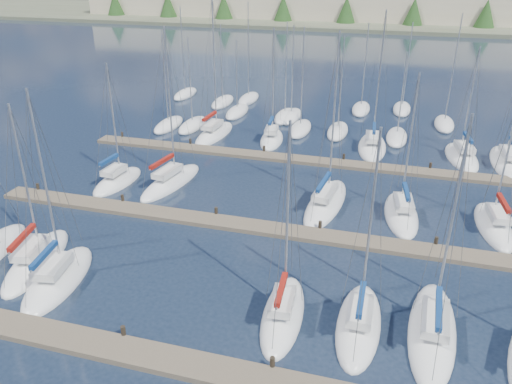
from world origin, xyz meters
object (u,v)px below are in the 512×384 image
(sailboat_f, at_px, (432,331))
(sailboat_p, at_px, (372,146))
(sailboat_o, at_px, (272,139))
(sailboat_d, at_px, (283,314))
(sailboat_c, at_px, (58,279))
(sailboat_e, at_px, (359,324))
(sailboat_h, at_px, (118,181))
(sailboat_m, at_px, (494,226))
(sailboat_r, at_px, (506,163))
(sailboat_l, at_px, (401,214))
(sailboat_b, at_px, (37,260))
(sailboat_q, at_px, (461,157))
(sailboat_i, at_px, (171,182))
(sailboat_n, at_px, (214,134))
(sailboat_k, at_px, (326,203))

(sailboat_f, bearing_deg, sailboat_p, 103.30)
(sailboat_f, distance_m, sailboat_o, 31.38)
(sailboat_d, relative_size, sailboat_c, 0.95)
(sailboat_f, height_order, sailboat_e, sailboat_f)
(sailboat_d, height_order, sailboat_o, sailboat_o)
(sailboat_h, bearing_deg, sailboat_m, 4.99)
(sailboat_h, distance_m, sailboat_m, 30.81)
(sailboat_e, relative_size, sailboat_o, 0.95)
(sailboat_m, bearing_deg, sailboat_c, -156.54)
(sailboat_p, height_order, sailboat_r, sailboat_r)
(sailboat_l, bearing_deg, sailboat_b, -156.52)
(sailboat_b, relative_size, sailboat_q, 0.98)
(sailboat_f, bearing_deg, sailboat_r, 77.04)
(sailboat_h, xyz_separation_m, sailboat_i, (4.60, 1.16, 0.01))
(sailboat_e, bearing_deg, sailboat_q, 74.89)
(sailboat_p, distance_m, sailboat_f, 28.33)
(sailboat_l, distance_m, sailboat_i, 19.61)
(sailboat_e, bearing_deg, sailboat_b, 178.38)
(sailboat_h, height_order, sailboat_l, sailboat_l)
(sailboat_b, bearing_deg, sailboat_m, 12.05)
(sailboat_p, relative_size, sailboat_m, 1.34)
(sailboat_f, relative_size, sailboat_m, 1.18)
(sailboat_m, distance_m, sailboat_n, 30.47)
(sailboat_q, distance_m, sailboat_l, 15.08)
(sailboat_h, bearing_deg, sailboat_k, 6.62)
(sailboat_b, bearing_deg, sailboat_o, 59.67)
(sailboat_q, bearing_deg, sailboat_n, 172.36)
(sailboat_f, relative_size, sailboat_k, 0.89)
(sailboat_l, bearing_deg, sailboat_h, 174.56)
(sailboat_o, xyz_separation_m, sailboat_k, (7.99, -13.63, -0.01))
(sailboat_b, distance_m, sailboat_l, 26.35)
(sailboat_k, relative_size, sailboat_l, 1.22)
(sailboat_e, height_order, sailboat_c, sailboat_c)
(sailboat_o, distance_m, sailboat_q, 19.34)
(sailboat_r, bearing_deg, sailboat_i, -156.55)
(sailboat_i, bearing_deg, sailboat_d, -38.87)
(sailboat_e, bearing_deg, sailboat_p, 92.44)
(sailboat_b, distance_m, sailboat_k, 21.64)
(sailboat_o, height_order, sailboat_m, sailboat_o)
(sailboat_m, height_order, sailboat_n, sailboat_n)
(sailboat_p, relative_size, sailboat_f, 1.13)
(sailboat_r, distance_m, sailboat_c, 40.94)
(sailboat_n, xyz_separation_m, sailboat_c, (0.35, -28.55, -0.01))
(sailboat_l, bearing_deg, sailboat_f, -88.65)
(sailboat_c, bearing_deg, sailboat_b, 143.38)
(sailboat_h, height_order, sailboat_b, sailboat_b)
(sailboat_d, height_order, sailboat_c, sailboat_c)
(sailboat_q, bearing_deg, sailboat_l, -119.19)
(sailboat_n, bearing_deg, sailboat_d, -59.64)
(sailboat_l, bearing_deg, sailboat_d, -120.01)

